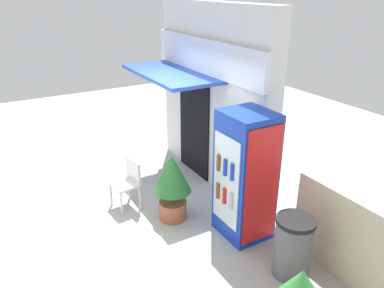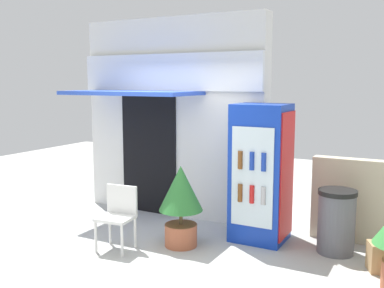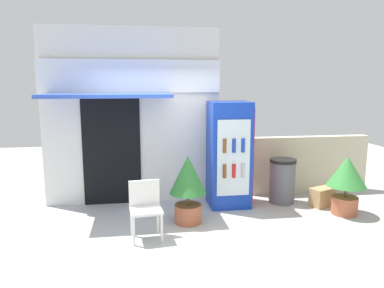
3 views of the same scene
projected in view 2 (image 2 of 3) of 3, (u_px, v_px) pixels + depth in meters
name	position (u px, v px, depth m)	size (l,w,h in m)	color
ground	(142.00, 252.00, 5.80)	(16.00, 16.00, 0.00)	#B2B2AD
storefront_building	(171.00, 116.00, 7.32)	(3.21, 1.31, 3.22)	silver
drink_cooler	(261.00, 173.00, 6.15)	(0.74, 0.70, 1.91)	#1438B2
plastic_chair	(118.00, 212.00, 5.88)	(0.48, 0.44, 0.84)	silver
potted_plant_near_shop	(181.00, 198.00, 5.95)	(0.59, 0.59, 1.10)	#AD5B3D
trash_bin	(336.00, 221.00, 5.74)	(0.49, 0.49, 0.83)	#595960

